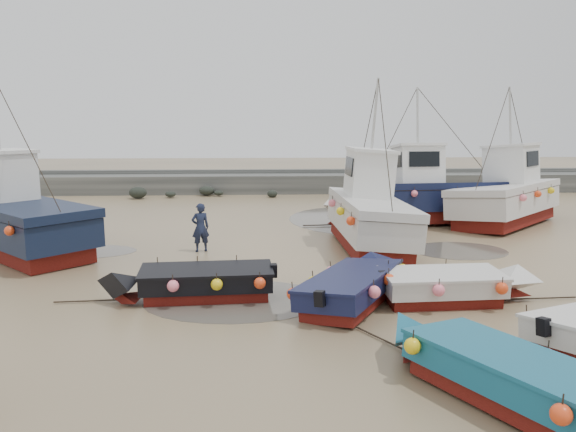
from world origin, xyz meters
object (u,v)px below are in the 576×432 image
dinghy_4 (193,279)px  dinghy_5 (455,282)px  cabin_boat_1 (365,210)px  dinghy_1 (358,281)px  dinghy_2 (493,364)px  cabin_boat_0 (10,215)px  cabin_boat_2 (424,194)px  cabin_boat_3 (512,194)px  person (201,251)px

dinghy_4 → dinghy_5: same height
dinghy_5 → cabin_boat_1: cabin_boat_1 is taller
dinghy_1 → cabin_boat_1: bearing=108.5°
dinghy_2 → cabin_boat_0: 17.41m
dinghy_5 → cabin_boat_2: bearing=164.7°
dinghy_5 → dinghy_2: bearing=-15.1°
cabin_boat_2 → cabin_boat_3: (4.09, -0.03, -0.01)m
dinghy_4 → cabin_boat_0: bearing=46.2°
dinghy_1 → person: dinghy_1 is taller
dinghy_1 → dinghy_2: bearing=-44.0°
dinghy_2 → cabin_boat_2: cabin_boat_2 is taller
dinghy_4 → cabin_boat_0: cabin_boat_0 is taller
cabin_boat_1 → cabin_boat_2: (3.59, 4.38, 0.01)m
cabin_boat_2 → dinghy_2: bearing=162.7°
dinghy_2 → cabin_boat_1: size_ratio=0.57×
dinghy_2 → dinghy_1: bearing=76.1°
cabin_boat_0 → cabin_boat_1: (12.96, 0.29, 0.03)m
dinghy_2 → person: size_ratio=3.09×
cabin_boat_2 → dinghy_5: bearing=162.7°
cabin_boat_0 → dinghy_2: bearing=-86.9°
dinghy_1 → cabin_boat_1: (1.46, 6.82, 0.81)m
dinghy_4 → cabin_boat_2: bearing=-44.7°
cabin_boat_1 → dinghy_5: bearing=-82.6°
cabin_boat_0 → person: bearing=-48.9°
cabin_boat_3 → person: bearing=-113.9°
dinghy_5 → cabin_boat_1: size_ratio=0.55×
cabin_boat_3 → person: cabin_boat_3 is taller
cabin_boat_2 → cabin_boat_1: bearing=135.9°
dinghy_4 → person: 5.63m
dinghy_1 → cabin_boat_2: size_ratio=0.58×
dinghy_4 → cabin_boat_3: (13.42, 10.70, 0.80)m
dinghy_1 → dinghy_4: same height
dinghy_5 → cabin_boat_1: (-1.04, 7.04, 0.80)m
dinghy_2 → person: dinghy_2 is taller
cabin_boat_3 → cabin_boat_1: bearing=-104.8°
dinghy_5 → cabin_boat_3: 13.21m
dinghy_5 → cabin_boat_2: size_ratio=0.56×
dinghy_1 → dinghy_2: (1.41, -5.12, 0.00)m
dinghy_4 → cabin_boat_1: (5.74, 6.36, 0.80)m
dinghy_1 → dinghy_4: 4.31m
cabin_boat_1 → person: 6.30m
dinghy_5 → person: 9.52m
dinghy_5 → cabin_boat_3: cabin_boat_3 is taller
dinghy_2 → dinghy_5: bearing=48.2°
cabin_boat_1 → cabin_boat_2: size_ratio=1.01×
dinghy_2 → cabin_boat_3: cabin_boat_3 is taller
person → cabin_boat_3: bearing=-178.9°
cabin_boat_0 → cabin_boat_3: size_ratio=1.07×
dinghy_1 → cabin_boat_3: 14.45m
dinghy_1 → cabin_boat_1: cabin_boat_1 is taller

